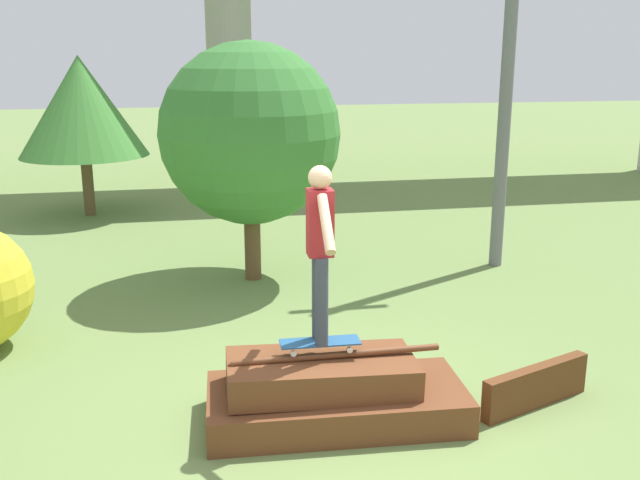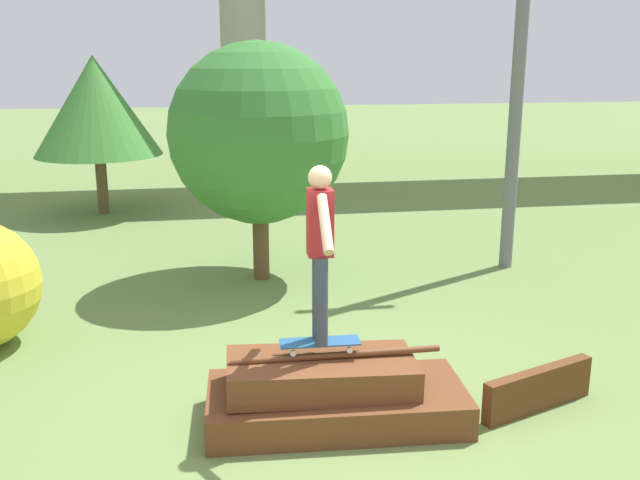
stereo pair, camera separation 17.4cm
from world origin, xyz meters
TOP-DOWN VIEW (x-y plane):
  - ground_plane at (0.00, 0.00)m, footprint 80.00×80.00m
  - scrap_pile at (-0.05, 0.00)m, footprint 2.42×1.20m
  - scrap_plank_loose at (1.93, -0.12)m, footprint 1.27×0.58m
  - skateboard at (-0.14, 0.07)m, footprint 0.74×0.25m
  - skater at (-0.14, 0.07)m, footprint 0.23×1.13m
  - utility_pole at (3.58, 4.37)m, footprint 1.30×0.20m
  - tree_behind_right at (-3.20, 9.43)m, footprint 2.58×2.58m
  - tree_mid_back at (-0.30, 4.42)m, footprint 2.60×2.60m

SIDE VIEW (x-z plane):
  - ground_plane at x=0.00m, z-range 0.00..0.00m
  - scrap_plank_loose at x=1.93m, z-range 0.00..0.41m
  - scrap_pile at x=-0.05m, z-range -0.07..0.60m
  - skateboard at x=-0.14m, z-range 0.71..0.79m
  - skater at x=-0.14m, z-range 0.89..2.49m
  - tree_mid_back at x=-0.30m, z-range 0.43..3.91m
  - tree_behind_right at x=-3.20m, z-range 0.61..3.87m
  - utility_pole at x=3.58m, z-range 0.12..6.37m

